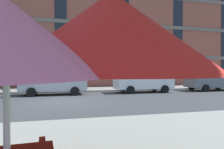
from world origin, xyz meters
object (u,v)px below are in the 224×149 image
object	(u,v)px
sedan_silver	(53,81)
street_tree_left	(3,51)
sedan_white	(144,80)
sedan_gray	(212,79)
patio_umbrella	(6,44)

from	to	relation	value
sedan_silver	street_tree_left	bearing A→B (deg)	137.91
sedan_white	sedan_gray	xyz separation A→B (m)	(6.20, 0.00, 0.00)
sedan_white	street_tree_left	distance (m)	11.58
sedan_silver	sedan_gray	size ratio (longest dim) A/B	1.00
sedan_white	street_tree_left	bearing A→B (deg)	161.48
street_tree_left	patio_umbrella	xyz separation A→B (m)	(3.94, -16.30, -1.45)
street_tree_left	patio_umbrella	world-z (taller)	street_tree_left
sedan_white	patio_umbrella	size ratio (longest dim) A/B	1.24
sedan_silver	sedan_white	xyz separation A→B (m)	(6.76, 0.00, 0.00)
sedan_silver	sedan_white	world-z (taller)	same
sedan_gray	patio_umbrella	size ratio (longest dim) A/B	1.24
street_tree_left	patio_umbrella	distance (m)	16.83
sedan_silver	sedan_white	size ratio (longest dim) A/B	1.00
sedan_silver	sedan_gray	bearing A→B (deg)	0.00
sedan_silver	sedan_white	distance (m)	6.76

